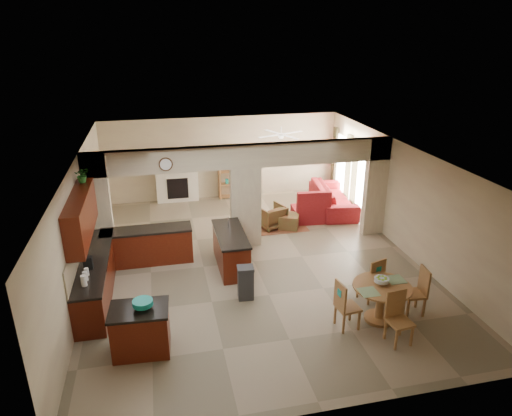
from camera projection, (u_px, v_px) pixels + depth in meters
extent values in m
plane|color=#85765C|center=(254.00, 261.00, 11.59)|extent=(10.00, 10.00, 0.00)
plane|color=white|center=(254.00, 154.00, 10.56)|extent=(10.00, 10.00, 0.00)
plane|color=beige|center=(223.00, 158.00, 15.62)|extent=(8.00, 0.00, 8.00)
plane|color=beige|center=(328.00, 337.00, 6.54)|extent=(8.00, 0.00, 8.00)
plane|color=beige|center=(80.00, 225.00, 10.27)|extent=(0.00, 10.00, 10.00)
plane|color=beige|center=(403.00, 198.00, 11.89)|extent=(0.00, 10.00, 10.00)
cube|color=beige|center=(99.00, 208.00, 11.24)|extent=(0.60, 0.25, 2.80)
cube|color=beige|center=(246.00, 207.00, 12.10)|extent=(0.80, 0.25, 2.20)
cube|color=beige|center=(375.00, 187.00, 12.74)|extent=(0.60, 0.25, 2.80)
cube|color=beige|center=(245.00, 156.00, 11.58)|extent=(8.00, 0.25, 0.60)
cube|color=#420E07|center=(96.00, 279.00, 9.96)|extent=(0.60, 3.20, 0.86)
cube|color=black|center=(94.00, 260.00, 9.79)|extent=(0.62, 3.22, 0.05)
cube|color=tan|center=(78.00, 248.00, 9.62)|extent=(0.02, 3.20, 0.55)
cube|color=#420E07|center=(148.00, 246.00, 11.43)|extent=(2.20, 0.60, 0.86)
cube|color=black|center=(146.00, 230.00, 11.26)|extent=(2.22, 0.62, 0.05)
cube|color=#420E07|center=(81.00, 216.00, 9.39)|extent=(0.35, 2.40, 0.90)
cube|color=#420E07|center=(231.00, 250.00, 11.22)|extent=(0.65, 1.80, 0.86)
cube|color=black|center=(230.00, 234.00, 11.06)|extent=(0.70, 1.85, 0.05)
cube|color=silver|center=(237.00, 267.00, 10.45)|extent=(0.58, 0.04, 0.70)
cylinder|color=#4D3019|center=(166.00, 164.00, 11.06)|extent=(0.34, 0.03, 0.34)
cube|color=#955C36|center=(278.00, 225.00, 13.74)|extent=(1.60, 1.30, 0.01)
cube|color=white|center=(177.00, 186.00, 15.46)|extent=(1.40, 0.28, 1.10)
cube|color=black|center=(178.00, 188.00, 15.35)|extent=(0.70, 0.04, 0.70)
cube|color=white|center=(176.00, 169.00, 15.22)|extent=(1.60, 0.35, 0.10)
cube|color=#9D5D36|center=(234.00, 172.00, 15.71)|extent=(1.00, 0.32, 1.80)
cube|color=white|center=(364.00, 179.00, 14.04)|extent=(0.02, 0.90, 1.90)
cube|color=white|center=(342.00, 164.00, 15.59)|extent=(0.02, 0.90, 1.90)
cube|color=white|center=(352.00, 176.00, 14.87)|extent=(0.02, 0.70, 2.10)
cube|color=#402319|center=(371.00, 185.00, 13.49)|extent=(0.10, 0.28, 2.30)
cube|color=#402319|center=(354.00, 173.00, 14.58)|extent=(0.10, 0.28, 2.30)
cube|color=#402319|center=(348.00, 169.00, 15.03)|extent=(0.10, 0.28, 2.30)
cube|color=#402319|center=(334.00, 160.00, 16.12)|extent=(0.10, 0.28, 2.30)
cylinder|color=white|center=(281.00, 134.00, 13.68)|extent=(1.00, 1.00, 0.10)
cube|color=#420E07|center=(141.00, 331.00, 8.24)|extent=(1.04, 0.76, 0.86)
cube|color=black|center=(139.00, 310.00, 8.07)|extent=(1.09, 0.81, 0.05)
cylinder|color=#149084|center=(143.00, 305.00, 8.03)|extent=(0.36, 0.36, 0.17)
cube|color=#2C2C2E|center=(246.00, 284.00, 9.90)|extent=(0.35, 0.30, 0.70)
cylinder|color=#9D5D36|center=(382.00, 287.00, 9.00)|extent=(1.16, 1.16, 0.04)
cylinder|color=#9D5D36|center=(380.00, 303.00, 9.14)|extent=(0.17, 0.17, 0.75)
cylinder|color=#9D5D36|center=(379.00, 318.00, 9.28)|extent=(0.59, 0.59, 0.06)
cylinder|color=#7CB126|center=(382.00, 281.00, 9.03)|extent=(0.29, 0.29, 0.16)
imported|color=maroon|center=(333.00, 197.00, 14.86)|extent=(2.80, 1.39, 0.78)
cube|color=maroon|center=(310.00, 214.00, 14.03)|extent=(1.08, 0.91, 0.41)
imported|color=maroon|center=(271.00, 216.00, 13.50)|extent=(0.93, 0.95, 0.68)
cube|color=maroon|center=(289.00, 221.00, 13.50)|extent=(0.74, 0.74, 0.41)
imported|color=#155115|center=(82.00, 175.00, 9.96)|extent=(0.34, 0.31, 0.34)
cube|color=#9D5D36|center=(370.00, 281.00, 9.84)|extent=(0.53, 0.53, 0.05)
cube|color=#9D5D36|center=(369.00, 284.00, 10.14)|extent=(0.04, 0.04, 0.44)
cube|color=#9D5D36|center=(358.00, 288.00, 9.98)|extent=(0.04, 0.04, 0.44)
cube|color=#9D5D36|center=(380.00, 291.00, 9.87)|extent=(0.04, 0.04, 0.44)
cube|color=#9D5D36|center=(369.00, 296.00, 9.70)|extent=(0.04, 0.04, 0.44)
cube|color=#9D5D36|center=(378.00, 272.00, 9.58)|extent=(0.41, 0.17, 0.55)
cube|color=#149084|center=(379.00, 270.00, 9.53)|extent=(0.14, 0.05, 0.14)
cube|color=#9D5D36|center=(414.00, 294.00, 9.35)|extent=(0.46, 0.46, 0.05)
cube|color=#9D5D36|center=(401.00, 300.00, 9.57)|extent=(0.04, 0.04, 0.44)
cube|color=#9D5D36|center=(408.00, 309.00, 9.25)|extent=(0.04, 0.04, 0.44)
cube|color=#9D5D36|center=(416.00, 298.00, 9.61)|extent=(0.04, 0.04, 0.44)
cube|color=#9D5D36|center=(424.00, 308.00, 9.29)|extent=(0.04, 0.04, 0.44)
cube|color=#9D5D36|center=(424.00, 281.00, 9.26)|extent=(0.08, 0.42, 0.55)
cube|color=#149084|center=(426.00, 278.00, 9.24)|extent=(0.02, 0.14, 0.14)
cube|color=#9D5D36|center=(400.00, 322.00, 8.45)|extent=(0.47, 0.47, 0.05)
cube|color=#9D5D36|center=(396.00, 340.00, 8.33)|extent=(0.04, 0.04, 0.44)
cube|color=#9D5D36|center=(412.00, 336.00, 8.43)|extent=(0.04, 0.04, 0.44)
cube|color=#9D5D36|center=(385.00, 329.00, 8.63)|extent=(0.04, 0.04, 0.44)
cube|color=#9D5D36|center=(401.00, 326.00, 8.73)|extent=(0.04, 0.04, 0.44)
cube|color=#9D5D36|center=(395.00, 303.00, 8.50)|extent=(0.42, 0.09, 0.55)
cube|color=#149084|center=(395.00, 299.00, 8.50)|extent=(0.14, 0.03, 0.14)
cube|color=#9D5D36|center=(348.00, 307.00, 8.90)|extent=(0.47, 0.47, 0.05)
cube|color=#9D5D36|center=(359.00, 320.00, 8.89)|extent=(0.04, 0.04, 0.44)
cube|color=#9D5D36|center=(350.00, 311.00, 9.18)|extent=(0.04, 0.04, 0.44)
cube|color=#9D5D36|center=(344.00, 324.00, 8.78)|extent=(0.04, 0.04, 0.44)
cube|color=#9D5D36|center=(335.00, 314.00, 9.08)|extent=(0.04, 0.04, 0.44)
cube|color=#9D5D36|center=(340.00, 296.00, 8.73)|extent=(0.09, 0.42, 0.55)
cube|color=#149084|center=(339.00, 293.00, 8.70)|extent=(0.03, 0.14, 0.14)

